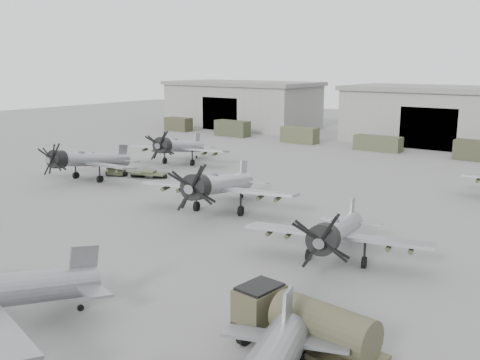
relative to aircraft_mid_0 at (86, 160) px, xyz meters
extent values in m
plane|color=slate|center=(21.98, -12.88, -2.20)|extent=(220.00, 220.00, 0.00)
cube|color=gray|center=(-16.02, 49.12, 1.80)|extent=(28.00, 14.00, 8.00)
cube|color=slate|center=(-16.02, 49.12, 6.15)|extent=(29.00, 14.80, 0.70)
cube|color=black|center=(-16.02, 42.32, 0.80)|extent=(8.12, 0.40, 6.00)
cube|color=gray|center=(21.98, 49.12, 1.80)|extent=(28.00, 14.00, 8.00)
cube|color=slate|center=(21.98, 49.12, 6.15)|extent=(29.00, 14.80, 0.70)
cube|color=black|center=(21.98, 42.32, 0.80)|extent=(8.12, 0.40, 6.00)
cube|color=#3B3B27|center=(-21.66, 37.12, -1.00)|extent=(5.21, 2.20, 2.40)
cube|color=#383E29|center=(-9.19, 37.12, -0.88)|extent=(6.25, 2.20, 2.63)
cube|color=#454930|center=(4.01, 37.12, -0.98)|extent=(5.83, 2.20, 2.44)
cube|color=#41482F|center=(16.78, 37.12, -1.15)|extent=(6.64, 2.20, 2.10)
cube|color=#363825|center=(29.73, 37.12, -0.92)|extent=(5.01, 2.20, 2.55)
cube|color=gray|center=(24.79, -19.12, 0.22)|extent=(0.52, 1.68, 2.04)
cylinder|color=black|center=(24.72, -19.42, -2.04)|extent=(0.20, 0.35, 0.33)
cube|color=gray|center=(35.87, -17.94, 0.36)|extent=(0.75, 1.73, 2.16)
cylinder|color=gray|center=(-0.07, 0.90, -0.08)|extent=(2.24, 10.26, 3.00)
cylinder|color=black|center=(0.29, -3.60, 0.63)|extent=(1.94, 1.66, 2.00)
cube|color=gray|center=(-0.03, 0.32, -0.33)|extent=(12.12, 3.07, 0.54)
cube|color=gray|center=(-0.43, 5.39, 0.07)|extent=(0.24, 1.60, 1.92)
ellipsoid|color=#3F4C54|center=(0.05, -0.63, 0.78)|extent=(0.67, 1.19, 0.54)
cylinder|color=black|center=(-1.83, -0.01, -1.86)|extent=(0.33, 0.79, 0.77)
cylinder|color=black|center=(1.81, 0.28, -1.86)|extent=(0.33, 0.79, 0.77)
cylinder|color=black|center=(-0.41, 5.10, -2.05)|extent=(0.14, 0.32, 0.31)
cylinder|color=#9C9EA4|center=(18.77, -0.61, 0.11)|extent=(4.45, 11.14, 3.28)
cylinder|color=black|center=(20.07, -5.36, 0.89)|extent=(2.36, 2.12, 2.18)
cube|color=#9C9EA4|center=(18.94, -1.21, -0.15)|extent=(13.25, 5.69, 0.59)
cube|color=#9C9EA4|center=(17.47, 4.15, 0.28)|extent=(0.58, 1.72, 2.09)
ellipsoid|color=#3F4C54|center=(19.21, -2.22, 1.06)|extent=(0.94, 1.38, 0.59)
cylinder|color=black|center=(17.07, -1.94, -1.83)|extent=(0.50, 0.89, 0.84)
cylinder|color=black|center=(20.91, -0.89, -1.83)|extent=(0.50, 0.89, 0.84)
cylinder|color=black|center=(17.55, 3.85, -2.04)|extent=(0.21, 0.36, 0.34)
cylinder|color=#92959A|center=(31.80, -5.23, -0.18)|extent=(3.75, 9.72, 2.85)
cylinder|color=black|center=(32.88, -9.39, 0.49)|extent=(2.04, 1.83, 1.90)
cube|color=#92959A|center=(31.94, -5.76, -0.42)|extent=(11.55, 4.81, 0.51)
cube|color=#92959A|center=(30.72, -1.08, -0.04)|extent=(0.49, 1.50, 1.82)
ellipsoid|color=#3F4C54|center=(32.17, -6.65, 0.64)|extent=(0.81, 1.20, 0.51)
cylinder|color=black|center=(30.30, -6.38, -1.88)|extent=(0.43, 0.77, 0.73)
cylinder|color=black|center=(33.66, -5.51, -1.88)|extent=(0.43, 0.77, 0.73)
cylinder|color=black|center=(30.79, -1.34, -2.06)|extent=(0.18, 0.31, 0.29)
cylinder|color=#909398|center=(1.24, 13.24, -0.01)|extent=(4.35, 10.53, 3.10)
cylinder|color=black|center=(2.54, 8.76, 0.73)|extent=(2.25, 2.03, 2.06)
cube|color=#909398|center=(1.41, 12.67, -0.26)|extent=(12.53, 5.54, 0.56)
cube|color=#909398|center=(-0.05, 17.72, 0.14)|extent=(0.57, 1.62, 1.98)
ellipsoid|color=#3F4C54|center=(1.68, 11.71, 0.89)|extent=(0.90, 1.31, 0.56)
cylinder|color=black|center=(-0.35, 11.95, -1.85)|extent=(0.49, 0.84, 0.79)
cylinder|color=black|center=(3.28, 13.00, -1.85)|extent=(0.49, 0.84, 0.79)
cylinder|color=black|center=(0.03, 17.43, -2.05)|extent=(0.20, 0.34, 0.32)
cube|color=#44412C|center=(35.83, -16.32, -1.48)|extent=(6.88, 2.85, 0.24)
cube|color=#44412C|center=(33.26, -16.07, -0.72)|extent=(1.74, 2.34, 1.63)
cylinder|color=#44412C|center=(36.69, -16.40, -0.52)|extent=(4.56, 2.24, 1.82)
cube|color=black|center=(33.26, -16.07, 0.14)|extent=(1.62, 2.04, 0.14)
cylinder|color=black|center=(33.25, -17.17, -1.77)|extent=(0.37, 0.88, 0.86)
cylinder|color=black|center=(38.22, -15.45, -1.77)|extent=(0.37, 0.88, 0.86)
cube|color=#41472E|center=(0.61, 3.50, -1.64)|extent=(2.10, 1.71, 0.81)
cube|color=black|center=(0.06, 3.27, -1.14)|extent=(0.81, 1.03, 0.50)
cylinder|color=black|center=(0.61, 3.50, -1.95)|extent=(1.33, 0.98, 0.56)
cylinder|color=black|center=(1.82, 4.00, -1.75)|extent=(1.15, 0.53, 0.08)
cube|color=#41472E|center=(4.15, 4.96, -1.75)|extent=(4.07, 2.76, 0.18)
cylinder|color=black|center=(4.15, 4.96, -2.00)|extent=(1.57, 0.98, 0.44)
cylinder|color=#41472E|center=(4.15, 4.96, -1.54)|extent=(1.43, 0.83, 0.32)
imported|color=#3A422B|center=(-5.29, 5.18, -1.26)|extent=(0.49, 0.71, 1.87)
camera|label=1|loc=(45.88, -34.43, 9.90)|focal=40.00mm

